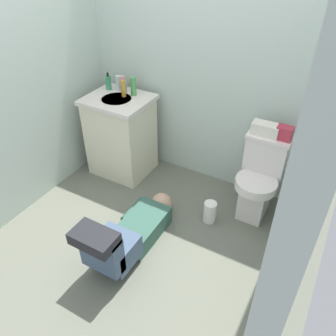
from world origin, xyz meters
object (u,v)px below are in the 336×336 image
(bottle_pink, at_px, (123,84))
(paper_towel_roll, at_px, (210,212))
(vanity_cabinet, at_px, (121,135))
(toilet, at_px, (259,179))
(toiletry_bag, at_px, (284,133))
(bottle_amber, at_px, (123,89))
(bottle_green, at_px, (133,86))
(person_plumber, at_px, (128,234))
(bottle_clear, at_px, (119,83))
(faucet, at_px, (126,88))
(tissue_box, at_px, (266,129))
(soap_dispenser, at_px, (108,83))

(bottle_pink, bearing_deg, paper_towel_roll, -19.56)
(vanity_cabinet, bearing_deg, paper_towel_roll, -13.60)
(toilet, height_order, vanity_cabinet, vanity_cabinet)
(toiletry_bag, xyz_separation_m, bottle_pink, (-1.55, -0.00, 0.09))
(bottle_amber, height_order, bottle_green, bottle_green)
(person_plumber, xyz_separation_m, bottle_pink, (-0.71, 1.02, 0.72))
(bottle_clear, bearing_deg, vanity_cabinet, -59.45)
(person_plumber, xyz_separation_m, bottle_green, (-0.58, 1.01, 0.73))
(toilet, height_order, bottle_pink, bottle_pink)
(vanity_cabinet, xyz_separation_m, faucet, (0.00, 0.14, 0.45))
(faucet, bearing_deg, bottle_amber, -68.16)
(bottle_clear, distance_m, bottle_amber, 0.16)
(toilet, xyz_separation_m, person_plumber, (-0.73, -0.93, -0.19))
(bottle_pink, xyz_separation_m, paper_towel_roll, (1.14, -0.41, -0.80))
(faucet, height_order, bottle_green, bottle_green)
(vanity_cabinet, bearing_deg, toiletry_bag, 5.32)
(toiletry_bag, bearing_deg, bottle_green, -179.45)
(toilet, height_order, faucet, faucet)
(vanity_cabinet, bearing_deg, bottle_pink, 102.99)
(person_plumber, relative_size, tissue_box, 4.84)
(person_plumber, distance_m, soap_dispenser, 1.50)
(faucet, bearing_deg, vanity_cabinet, -90.00)
(toilet, xyz_separation_m, bottle_green, (-1.31, 0.08, 0.54))
(soap_dispenser, bearing_deg, paper_towel_roll, -16.65)
(bottle_green, bearing_deg, person_plumber, -60.08)
(bottle_clear, relative_size, paper_towel_roll, 0.69)
(toiletry_bag, bearing_deg, vanity_cabinet, -174.68)
(tissue_box, distance_m, bottle_amber, 1.34)
(tissue_box, relative_size, bottle_amber, 1.41)
(person_plumber, xyz_separation_m, bottle_amber, (-0.64, 0.94, 0.72))
(vanity_cabinet, bearing_deg, tissue_box, 5.90)
(toilet, xyz_separation_m, bottle_amber, (-1.38, 0.00, 0.53))
(bottle_clear, xyz_separation_m, bottle_amber, (0.13, -0.10, 0.01))
(faucet, relative_size, bottle_pink, 0.64)
(toiletry_bag, bearing_deg, toilet, -139.23)
(toilet, xyz_separation_m, bottle_clear, (-1.50, 0.11, 0.52))
(paper_towel_roll, bearing_deg, bottle_clear, 160.46)
(vanity_cabinet, bearing_deg, bottle_clear, 120.55)
(person_plumber, height_order, tissue_box, tissue_box)
(paper_towel_roll, bearing_deg, faucet, 159.78)
(vanity_cabinet, xyz_separation_m, tissue_box, (1.37, 0.14, 0.38))
(vanity_cabinet, height_order, tissue_box, tissue_box)
(toiletry_bag, xyz_separation_m, soap_dispenser, (-1.71, -0.02, 0.08))
(vanity_cabinet, distance_m, bottle_amber, 0.48)
(paper_towel_roll, bearing_deg, bottle_amber, 163.26)
(vanity_cabinet, relative_size, bottle_amber, 5.24)
(toiletry_bag, height_order, bottle_green, bottle_green)
(toilet, relative_size, toiletry_bag, 6.05)
(person_plumber, xyz_separation_m, bottle_clear, (-0.77, 1.04, 0.71))
(soap_dispenser, relative_size, bottle_clear, 1.18)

